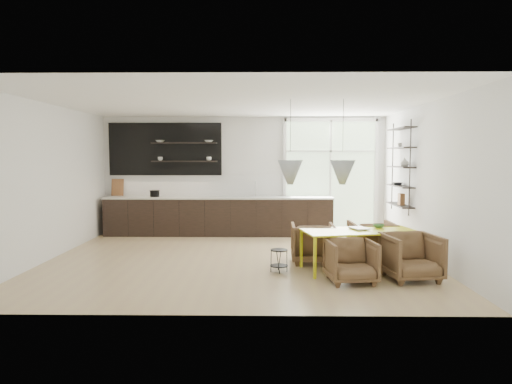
% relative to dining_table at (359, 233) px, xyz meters
% --- Properties ---
extents(room, '(7.02, 6.01, 2.91)m').
position_rel_dining_table_xyz_m(room, '(-1.52, 1.87, 0.82)').
color(room, tan).
rests_on(room, ground).
extents(kitchen_run, '(5.54, 0.69, 2.75)m').
position_rel_dining_table_xyz_m(kitchen_run, '(-2.79, 3.46, -0.04)').
color(kitchen_run, black).
rests_on(kitchen_run, ground).
extents(right_shelving, '(0.26, 1.22, 1.90)m').
position_rel_dining_table_xyz_m(right_shelving, '(1.26, 1.94, 1.01)').
color(right_shelving, black).
rests_on(right_shelving, ground).
extents(dining_table, '(2.01, 1.20, 0.69)m').
position_rel_dining_table_xyz_m(dining_table, '(0.00, 0.00, 0.00)').
color(dining_table, yellow).
rests_on(dining_table, ground).
extents(armchair_back_left, '(0.79, 0.81, 0.72)m').
position_rel_dining_table_xyz_m(armchair_back_left, '(-0.72, 0.57, -0.28)').
color(armchair_back_left, brown).
rests_on(armchair_back_left, ground).
extents(armchair_back_right, '(0.81, 0.83, 0.73)m').
position_rel_dining_table_xyz_m(armchair_back_right, '(0.40, 0.79, -0.28)').
color(armchair_back_right, brown).
rests_on(armchair_back_right, ground).
extents(armchair_front_left, '(0.78, 0.80, 0.66)m').
position_rel_dining_table_xyz_m(armchair_front_left, '(-0.28, -0.74, -0.31)').
color(armchair_front_left, brown).
rests_on(armchair_front_left, ground).
extents(armchair_front_right, '(0.89, 0.91, 0.73)m').
position_rel_dining_table_xyz_m(armchair_front_right, '(0.69, -0.59, -0.28)').
color(armchair_front_right, brown).
rests_on(armchair_front_right, ground).
extents(wire_stool, '(0.30, 0.30, 0.38)m').
position_rel_dining_table_xyz_m(wire_stool, '(-1.35, -0.14, -0.40)').
color(wire_stool, black).
rests_on(wire_stool, ground).
extents(table_book, '(0.34, 0.39, 0.03)m').
position_rel_dining_table_xyz_m(table_book, '(-0.10, 0.04, 0.06)').
color(table_book, white).
rests_on(table_book, dining_table).
extents(table_bowl, '(0.21, 0.21, 0.06)m').
position_rel_dining_table_xyz_m(table_bowl, '(0.39, 0.27, 0.08)').
color(table_bowl, '#417447').
rests_on(table_bowl, dining_table).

